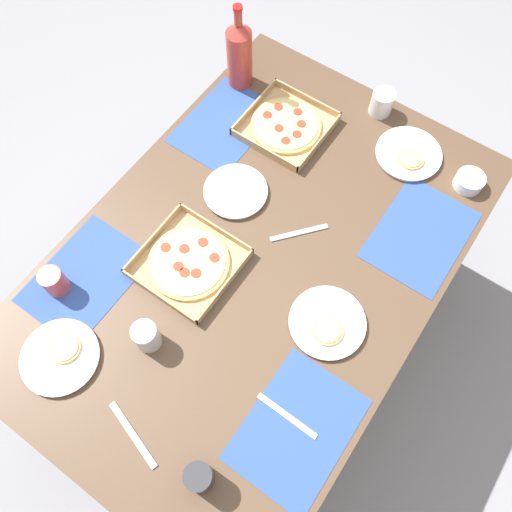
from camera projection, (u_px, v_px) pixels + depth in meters
The scene contains 21 objects.
ground_plane at pixel (256, 330), 2.31m from camera, with size 6.00×6.00×0.00m, color gray.
dining_table at pixel (256, 269), 1.71m from camera, with size 1.59×1.07×0.76m.
placemat_near_left at pixel (297, 429), 1.40m from camera, with size 0.36×0.26×0.00m, color #2D4C9E.
placemat_near_right at pixel (420, 235), 1.65m from camera, with size 0.36×0.26×0.00m, color #2D4C9E.
placemat_far_left at pixel (85, 278), 1.59m from camera, with size 0.36×0.26×0.00m, color #2D4C9E.
placemat_far_right at pixel (225, 124), 1.84m from camera, with size 0.36×0.26×0.00m, color #2D4C9E.
pizza_box_edge_far at pixel (286, 126), 1.82m from camera, with size 0.28×0.28×0.04m.
pizza_box_center at pixel (189, 263), 1.60m from camera, with size 0.29×0.29×0.04m.
plate_near_right at pixel (327, 323), 1.52m from camera, with size 0.23×0.23×0.03m.
plate_far_left at pixel (236, 192), 1.71m from camera, with size 0.21×0.21×0.02m.
plate_near_left at pixel (409, 155), 1.77m from camera, with size 0.23×0.23×0.03m.
plate_middle at pixel (61, 356), 1.47m from camera, with size 0.22×0.22×0.03m.
soda_bottle at pixel (239, 54), 1.80m from camera, with size 0.09×0.09×0.32m.
cup_clear_left at pixel (199, 477), 1.30m from camera, with size 0.07×0.07×0.10m, color #333338.
cup_spare at pixel (54, 282), 1.53m from camera, with size 0.07×0.07×0.09m, color #BF4742.
cup_red at pixel (146, 336), 1.46m from camera, with size 0.07×0.07×0.10m, color silver.
cup_clear_right at pixel (382, 103), 1.82m from camera, with size 0.08×0.08×0.09m, color silver.
condiment_bowl at pixel (469, 181), 1.71m from camera, with size 0.10×0.10×0.04m, color white.
fork_by_near_left at pixel (299, 233), 1.65m from camera, with size 0.19×0.02×0.01m, color #B7B7BC.
knife_by_far_right at pixel (133, 435), 1.39m from camera, with size 0.21×0.02×0.01m, color #B7B7BC.
fork_by_near_right at pixel (287, 416), 1.41m from camera, with size 0.19×0.02×0.01m, color #B7B7BC.
Camera 1 is at (-0.57, -0.40, 2.23)m, focal length 36.65 mm.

